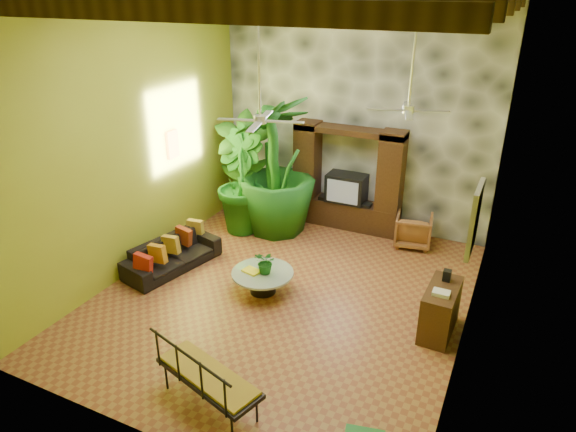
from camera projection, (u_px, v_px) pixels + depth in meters
The scene contains 21 objects.
ground at pixel (285, 294), 9.07m from camera, with size 7.00×7.00×0.00m, color brown.
back_wall at pixel (356, 113), 10.91m from camera, with size 6.00×0.02×5.00m, color #9B9F24.
left_wall at pixel (134, 137), 9.21m from camera, with size 0.02×7.00×5.00m, color #9B9F24.
right_wall at pixel (486, 189), 6.86m from camera, with size 0.02×7.00×5.00m, color #9B9F24.
stone_accent_wall at pixel (355, 113), 10.86m from camera, with size 5.98×0.10×4.98m, color #393D41.
ceiling_beams at pixel (284, 2), 7.09m from camera, with size 5.95×5.36×0.22m.
entertainment_center at pixel (347, 186), 11.25m from camera, with size 2.40×0.55×2.30m.
ceiling_fan_front at pixel (260, 106), 7.41m from camera, with size 1.28×1.28×1.86m.
ceiling_fan_back at pixel (410, 96), 8.02m from camera, with size 1.28×1.28×1.86m.
wall_art_mask at pixel (172, 144), 10.18m from camera, with size 0.06×0.32×0.55m, color yellow.
wall_art_painting at pixel (475, 219), 6.47m from camera, with size 0.06×0.70×0.90m, color #2A669B.
sofa at pixel (172, 255), 9.81m from camera, with size 1.92×0.75×0.56m, color black.
wicker_armchair at pixel (413, 230), 10.65m from camera, with size 0.72×0.74×0.67m, color olive.
tall_plant_a at pixel (244, 167), 11.53m from camera, with size 1.31×0.88×2.48m, color #2A681B.
tall_plant_b at pixel (239, 181), 11.05m from camera, with size 1.25×1.01×2.28m, color #1B661B.
tall_plant_c at pixel (276, 166), 10.84m from camera, with size 1.68×1.68×3.00m, color #195616.
coffee_table at pixel (263, 279), 9.05m from camera, with size 1.10×1.10×0.40m.
centerpiece_plant at pixel (266, 262), 8.87m from camera, with size 0.39×0.33×0.43m, color #175819.
yellow_tray at pixel (252, 271), 8.99m from camera, with size 0.30×0.22×0.03m, color yellow.
iron_bench at pixel (205, 376), 6.42m from camera, with size 1.63×0.99×0.57m.
side_console at pixel (440, 310), 7.94m from camera, with size 0.45×1.00×0.80m, color #341910.
Camera 1 is at (3.36, -6.91, 5.01)m, focal length 32.00 mm.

